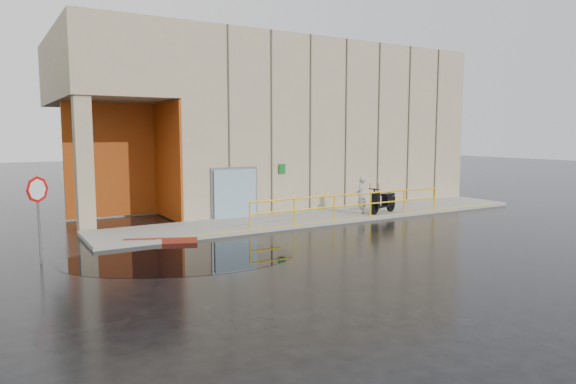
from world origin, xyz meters
name	(u,v)px	position (x,y,z in m)	size (l,w,h in m)	color
ground	(309,248)	(0.00, 0.00, 0.00)	(120.00, 120.00, 0.00)	black
sidewalk	(329,216)	(4.00, 4.50, 0.07)	(20.00, 3.00, 0.15)	gray
building	(276,123)	(5.10, 10.98, 4.21)	(20.00, 10.17, 8.00)	tan
guardrail	(353,206)	(4.25, 3.15, 0.68)	(9.56, 0.06, 1.03)	yellow
person	(361,195)	(5.35, 3.97, 0.97)	(0.59, 0.39, 1.63)	#9F9FA3
scooter	(383,195)	(6.29, 3.60, 0.93)	(1.81, 0.97, 1.37)	black
stop_sign	(38,200)	(-7.52, 2.24, 1.81)	(0.60, 0.50, 2.47)	slate
red_curb	(161,241)	(-3.84, 3.10, 0.09)	(2.40, 0.18, 0.18)	maroon
puddle	(180,258)	(-3.98, 0.83, 0.00)	(6.76, 4.16, 0.01)	black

